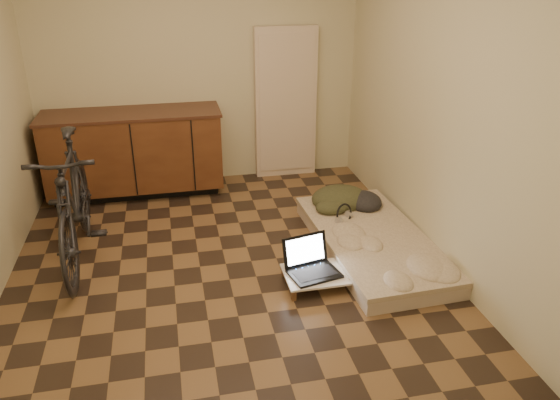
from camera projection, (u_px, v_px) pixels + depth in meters
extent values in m
cube|color=brown|center=(226.00, 264.00, 4.62)|extent=(3.50, 4.00, 0.00)
cube|color=beige|center=(199.00, 66.00, 5.87)|extent=(3.50, 0.00, 2.60)
cube|color=beige|center=(270.00, 239.00, 2.31)|extent=(3.50, 0.00, 2.60)
cube|color=beige|center=(434.00, 102.00, 4.42)|extent=(0.00, 4.00, 2.60)
cube|color=black|center=(139.00, 187.00, 6.01)|extent=(1.70, 0.48, 0.10)
cube|color=#4A2614|center=(134.00, 151.00, 5.79)|extent=(1.80, 0.60, 0.78)
cube|color=#462619|center=(130.00, 114.00, 5.63)|extent=(1.84, 0.62, 0.03)
cube|color=beige|center=(286.00, 104.00, 6.18)|extent=(0.70, 0.10, 1.70)
imported|color=black|center=(72.00, 195.00, 4.48)|extent=(0.58, 1.84, 1.18)
cube|color=beige|center=(372.00, 244.00, 4.82)|extent=(0.94, 1.85, 0.11)
cube|color=beige|center=(373.00, 236.00, 4.79)|extent=(0.96, 1.87, 0.04)
cube|color=brown|center=(294.00, 295.00, 4.12)|extent=(0.03, 0.03, 0.09)
cube|color=brown|center=(284.00, 272.00, 4.43)|extent=(0.03, 0.03, 0.09)
cube|color=brown|center=(364.00, 286.00, 4.23)|extent=(0.03, 0.03, 0.09)
cube|color=brown|center=(350.00, 264.00, 4.54)|extent=(0.03, 0.03, 0.09)
cube|color=white|center=(324.00, 273.00, 4.31)|extent=(0.63, 0.40, 0.02)
cube|color=black|center=(314.00, 274.00, 4.27)|extent=(0.43, 0.35, 0.02)
cube|color=black|center=(305.00, 250.00, 4.35)|extent=(0.39, 0.15, 0.24)
cube|color=white|center=(305.00, 250.00, 4.35)|extent=(0.33, 0.12, 0.20)
ellipsoid|color=silver|center=(346.00, 267.00, 4.34)|extent=(0.07, 0.11, 0.04)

